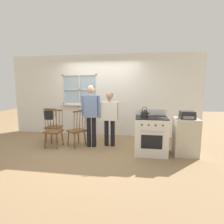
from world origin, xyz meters
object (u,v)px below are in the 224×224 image
at_px(stove, 151,135).
at_px(side_counter, 186,137).
at_px(chair_near_wall, 77,130).
at_px(stereo, 187,115).
at_px(person_elderly_left, 91,110).
at_px(chair_center_cluster, 54,131).
at_px(chair_by_window, 53,127).
at_px(handbag, 49,115).
at_px(person_teen_center, 110,114).
at_px(potted_plant, 87,102).
at_px(kettle, 144,114).

xyz_separation_m(stove, side_counter, (0.83, 0.04, -0.02)).
bearing_deg(chair_near_wall, stereo, 121.08).
height_order(person_elderly_left, stove, person_elderly_left).
height_order(chair_near_wall, chair_center_cluster, same).
relative_size(person_elderly_left, stove, 1.56).
xyz_separation_m(chair_by_window, handbag, (-0.00, -0.23, 0.41)).
relative_size(stove, side_counter, 1.20).
xyz_separation_m(chair_center_cluster, side_counter, (3.44, -0.08, 0.00)).
bearing_deg(chair_center_cluster, chair_by_window, 121.98).
height_order(person_teen_center, handbag, person_teen_center).
xyz_separation_m(handbag, stereo, (3.68, -0.29, 0.13)).
bearing_deg(side_counter, handbag, 175.75).
distance_m(chair_by_window, chair_center_cluster, 0.49).
height_order(stove, side_counter, stove).
relative_size(chair_by_window, handbag, 3.35).
relative_size(chair_by_window, potted_plant, 3.97).
xyz_separation_m(person_teen_center, stereo, (1.93, -0.39, 0.08)).
bearing_deg(person_elderly_left, chair_center_cluster, -177.33).
distance_m(side_counter, stereo, 0.54).
distance_m(chair_by_window, stove, 2.90).
distance_m(chair_by_window, potted_plant, 1.37).
relative_size(kettle, side_counter, 0.27).
distance_m(chair_by_window, kettle, 2.82).
relative_size(kettle, potted_plant, 0.95).
distance_m(chair_near_wall, stove, 2.01).
height_order(kettle, side_counter, kettle).
xyz_separation_m(chair_near_wall, side_counter, (2.83, -0.21, 0.00)).
distance_m(person_elderly_left, person_teen_center, 0.52).
bearing_deg(chair_near_wall, person_teen_center, 135.82).
height_order(chair_center_cluster, side_counter, chair_center_cluster).
distance_m(chair_center_cluster, person_elderly_left, 1.18).
xyz_separation_m(stove, handbag, (-2.85, 0.32, 0.38)).
relative_size(person_teen_center, potted_plant, 5.80).
xyz_separation_m(chair_center_cluster, kettle, (2.43, -0.25, 0.58)).
distance_m(stove, stereo, 0.98).
bearing_deg(handbag, stove, -6.33).
bearing_deg(stove, chair_near_wall, 172.69).
height_order(handbag, side_counter, handbag).
height_order(chair_near_wall, person_elderly_left, person_elderly_left).
bearing_deg(person_teen_center, person_elderly_left, -162.42).
height_order(kettle, handbag, kettle).
bearing_deg(potted_plant, side_counter, -25.69).
distance_m(person_elderly_left, handbag, 1.28).
relative_size(kettle, handbag, 0.80).
bearing_deg(person_elderly_left, side_counter, -11.04).
bearing_deg(side_counter, chair_by_window, 172.16).
bearing_deg(potted_plant, stereo, -26.02).
relative_size(chair_near_wall, stereo, 3.03).
bearing_deg(stove, potted_plant, 145.11).
distance_m(chair_near_wall, kettle, 1.95).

